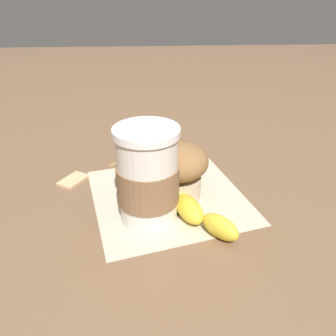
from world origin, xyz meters
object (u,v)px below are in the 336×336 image
(coffee_cup, at_px, (148,177))
(banana, at_px, (185,197))
(muffin, at_px, (178,167))
(sugar_packet, at_px, (73,179))

(coffee_cup, bearing_deg, banana, -68.66)
(muffin, relative_size, banana, 0.43)
(coffee_cup, distance_m, banana, 0.08)
(muffin, height_order, banana, muffin)
(banana, bearing_deg, coffee_cup, 111.34)
(coffee_cup, xyz_separation_m, muffin, (0.05, -0.05, -0.02))
(muffin, bearing_deg, banana, -166.16)
(banana, distance_m, sugar_packet, 0.21)
(coffee_cup, bearing_deg, muffin, -40.85)
(coffee_cup, bearing_deg, sugar_packet, 50.31)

